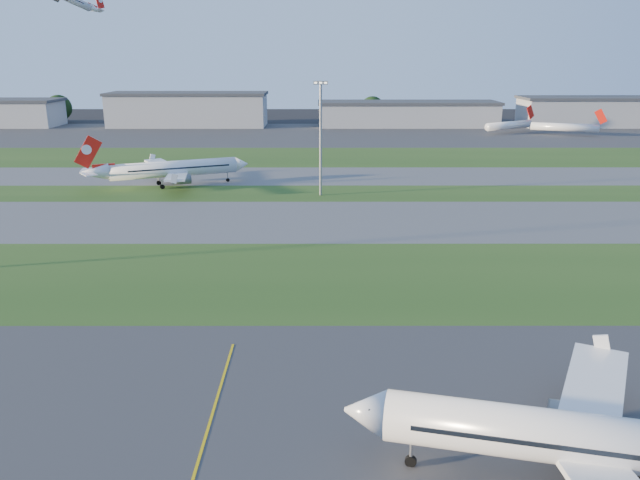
{
  "coord_description": "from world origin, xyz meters",
  "views": [
    {
      "loc": [
        14.7,
        -33.74,
        31.24
      ],
      "look_at": [
        14.79,
        47.86,
        7.0
      ],
      "focal_mm": 35.0,
      "sensor_mm": 36.0,
      "label": 1
    }
  ],
  "objects_px": {
    "airliner_taxiing": "(173,169)",
    "mini_jet_far": "(565,127)",
    "airliner_parked": "(605,444)",
    "light_mast_centre": "(321,131)",
    "mini_jet_near": "(509,125)"
  },
  "relations": [
    {
      "from": "airliner_parked",
      "to": "mini_jet_far",
      "type": "xyz_separation_m",
      "value": [
        78.93,
        215.77,
        -0.95
      ]
    },
    {
      "from": "mini_jet_near",
      "to": "light_mast_centre",
      "type": "xyz_separation_m",
      "value": [
        -78.99,
        -120.62,
        11.53
      ]
    },
    {
      "from": "mini_jet_far",
      "to": "light_mast_centre",
      "type": "height_order",
      "value": "light_mast_centre"
    },
    {
      "from": "airliner_taxiing",
      "to": "light_mast_centre",
      "type": "distance_m",
      "value": 39.51
    },
    {
      "from": "mini_jet_far",
      "to": "light_mast_centre",
      "type": "xyz_separation_m",
      "value": [
        -99.29,
        -112.98,
        11.53
      ]
    },
    {
      "from": "airliner_parked",
      "to": "airliner_taxiing",
      "type": "relative_size",
      "value": 1.05
    },
    {
      "from": "airliner_taxiing",
      "to": "mini_jet_far",
      "type": "distance_m",
      "value": 170.02
    },
    {
      "from": "airliner_parked",
      "to": "mini_jet_near",
      "type": "height_order",
      "value": "airliner_parked"
    },
    {
      "from": "airliner_parked",
      "to": "mini_jet_far",
      "type": "distance_m",
      "value": 229.76
    },
    {
      "from": "airliner_parked",
      "to": "mini_jet_near",
      "type": "relative_size",
      "value": 1.53
    },
    {
      "from": "mini_jet_far",
      "to": "light_mast_centre",
      "type": "relative_size",
      "value": 1.05
    },
    {
      "from": "mini_jet_near",
      "to": "mini_jet_far",
      "type": "relative_size",
      "value": 0.92
    },
    {
      "from": "airliner_taxiing",
      "to": "mini_jet_far",
      "type": "height_order",
      "value": "airliner_taxiing"
    },
    {
      "from": "airliner_taxiing",
      "to": "light_mast_centre",
      "type": "bearing_deg",
      "value": 140.54
    },
    {
      "from": "airliner_parked",
      "to": "mini_jet_far",
      "type": "relative_size",
      "value": 1.41
    }
  ]
}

